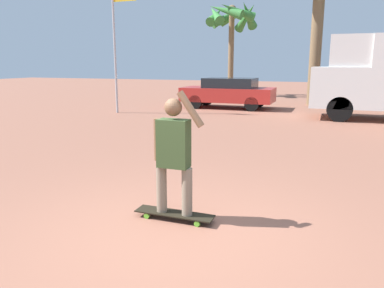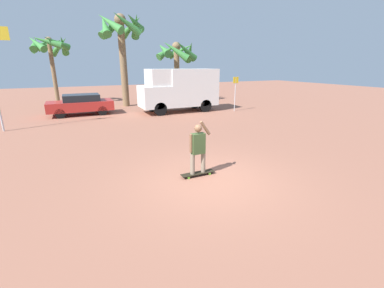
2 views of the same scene
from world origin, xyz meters
TOP-DOWN VIEW (x-y plane):
  - ground_plane at (0.00, 0.00)m, footprint 80.00×80.00m
  - skateboard at (-0.21, 0.43)m, footprint 1.08×0.25m
  - person_skateboarder at (-0.22, 0.43)m, footprint 0.69×0.23m
  - parked_car_red at (-2.90, 13.07)m, footprint 4.21×1.83m
  - palm_tree_far_left at (-4.56, 19.58)m, footprint 3.39×3.45m
  - flagpole at (-6.74, 9.78)m, footprint 1.11×0.12m

SIDE VIEW (x-z plane):
  - ground_plane at x=0.00m, z-range 0.00..0.00m
  - skateboard at x=-0.21m, z-range 0.03..0.12m
  - parked_car_red at x=-2.90m, z-range 0.05..1.44m
  - person_skateboarder at x=-0.22m, z-range 0.14..1.78m
  - flagpole at x=-6.74m, z-range 0.50..5.83m
  - palm_tree_far_left at x=-4.56m, z-range 1.90..7.67m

